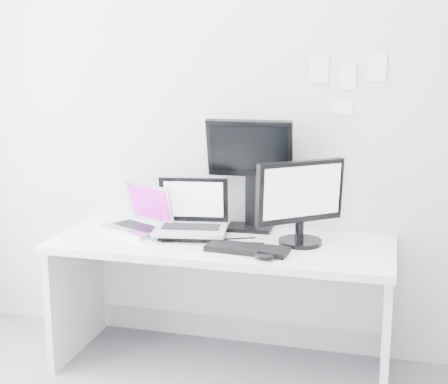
{
  "coord_description": "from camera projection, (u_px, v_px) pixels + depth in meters",
  "views": [
    {
      "loc": [
        0.85,
        -1.88,
        1.69
      ],
      "look_at": [
        0.02,
        1.23,
        1.0
      ],
      "focal_mm": 50.94,
      "sensor_mm": 36.0,
      "label": 1
    }
  ],
  "objects": [
    {
      "name": "wall_note_0",
      "position": [
        319.0,
        69.0,
        3.39
      ],
      "size": [
        0.1,
        0.0,
        0.14
      ],
      "primitive_type": "cube",
      "color": "white",
      "rests_on": "back_wall"
    },
    {
      "name": "speaker",
      "position": [
        185.0,
        211.0,
        3.66
      ],
      "size": [
        0.09,
        0.09,
        0.17
      ],
      "primitive_type": "cube",
      "rotation": [
        0.0,
        0.0,
        0.03
      ],
      "color": "black",
      "rests_on": "desk"
    },
    {
      "name": "dell_laptop",
      "position": [
        190.0,
        209.0,
        3.4
      ],
      "size": [
        0.42,
        0.35,
        0.32
      ],
      "primitive_type": "cube",
      "rotation": [
        0.0,
        0.0,
        0.16
      ],
      "color": "#B5B8BD",
      "rests_on": "desk"
    },
    {
      "name": "macbook",
      "position": [
        135.0,
        207.0,
        3.53
      ],
      "size": [
        0.44,
        0.41,
        0.27
      ],
      "primitive_type": "cube",
      "rotation": [
        0.0,
        0.0,
        -0.48
      ],
      "color": "#B1B1B6",
      "rests_on": "desk"
    },
    {
      "name": "rear_monitor",
      "position": [
        250.0,
        174.0,
        3.52
      ],
      "size": [
        0.48,
        0.18,
        0.64
      ],
      "primitive_type": "cube",
      "rotation": [
        0.0,
        0.0,
        0.03
      ],
      "color": "black",
      "rests_on": "desk"
    },
    {
      "name": "wall_note_2",
      "position": [
        377.0,
        68.0,
        3.31
      ],
      "size": [
        0.1,
        0.0,
        0.14
      ],
      "primitive_type": "cube",
      "color": "white",
      "rests_on": "back_wall"
    },
    {
      "name": "desk",
      "position": [
        221.0,
        305.0,
        3.44
      ],
      "size": [
        1.8,
        0.7,
        0.73
      ],
      "primitive_type": "cube",
      "color": "white",
      "rests_on": "ground"
    },
    {
      "name": "back_wall",
      "position": [
        238.0,
        118.0,
        3.57
      ],
      "size": [
        3.6,
        0.0,
        3.6
      ],
      "primitive_type": "plane",
      "rotation": [
        1.57,
        0.0,
        0.0
      ],
      "color": "silver",
      "rests_on": "ground"
    },
    {
      "name": "samsung_monitor",
      "position": [
        301.0,
        201.0,
        3.26
      ],
      "size": [
        0.53,
        0.49,
        0.46
      ],
      "primitive_type": "cube",
      "rotation": [
        0.0,
        0.0,
        0.69
      ],
      "color": "black",
      "rests_on": "desk"
    },
    {
      "name": "keyboard",
      "position": [
        247.0,
        249.0,
        3.18
      ],
      "size": [
        0.43,
        0.18,
        0.03
      ],
      "primitive_type": "cube",
      "rotation": [
        0.0,
        0.0,
        -0.09
      ],
      "color": "black",
      "rests_on": "desk"
    },
    {
      "name": "wall_note_3",
      "position": [
        342.0,
        107.0,
        3.4
      ],
      "size": [
        0.11,
        0.0,
        0.08
      ],
      "primitive_type": "cube",
      "color": "white",
      "rests_on": "back_wall"
    },
    {
      "name": "mouse",
      "position": [
        264.0,
        256.0,
        3.05
      ],
      "size": [
        0.14,
        0.12,
        0.04
      ],
      "primitive_type": "ellipsoid",
      "rotation": [
        0.0,
        0.0,
        -0.43
      ],
      "color": "black",
      "rests_on": "desk"
    },
    {
      "name": "wall_note_1",
      "position": [
        347.0,
        77.0,
        3.36
      ],
      "size": [
        0.09,
        0.0,
        0.13
      ],
      "primitive_type": "cube",
      "color": "white",
      "rests_on": "back_wall"
    }
  ]
}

